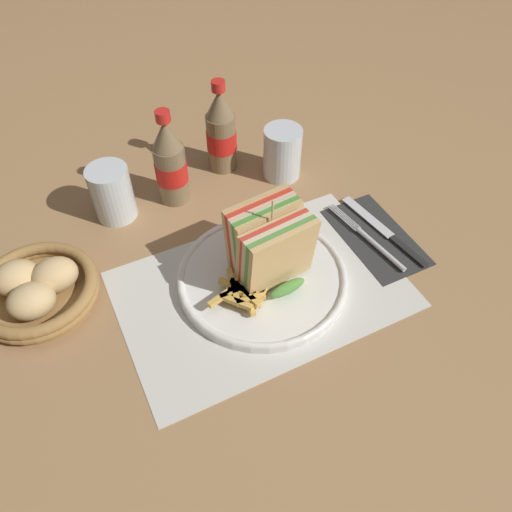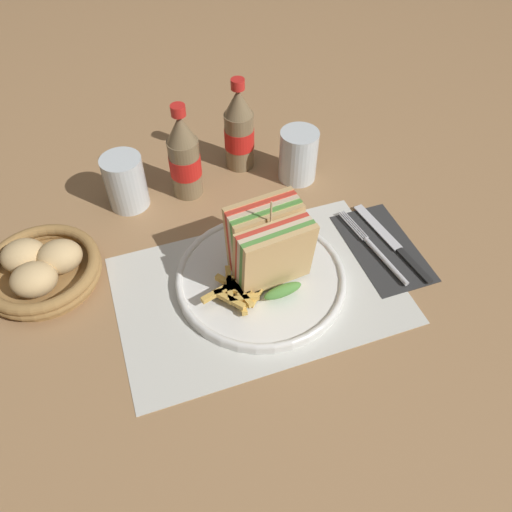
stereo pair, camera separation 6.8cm
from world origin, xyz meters
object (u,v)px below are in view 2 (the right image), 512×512
object	(u,v)px
fork	(378,253)
coke_bottle_far	(239,131)
knife	(392,242)
plate_main	(260,276)
glass_near	(298,158)
coke_bottle_near	(184,158)
bread_basket	(41,269)
glass_far	(125,182)
club_sandwich	(269,247)

from	to	relation	value
fork	coke_bottle_far	bearing A→B (deg)	106.36
knife	fork	bearing A→B (deg)	-164.44
plate_main	glass_near	size ratio (longest dim) A/B	2.69
fork	glass_near	xyz separation A→B (m)	(-0.05, 0.25, 0.04)
fork	glass_near	world-z (taller)	glass_near
fork	coke_bottle_near	distance (m)	0.40
plate_main	bread_basket	size ratio (longest dim) A/B	1.47
coke_bottle_near	knife	bearing A→B (deg)	-40.37
bread_basket	glass_far	bearing A→B (deg)	40.22
plate_main	glass_far	xyz separation A→B (m)	(-0.18, 0.27, 0.04)
coke_bottle_far	glass_far	xyz separation A→B (m)	(-0.24, -0.05, -0.03)
glass_near	bread_basket	size ratio (longest dim) A/B	0.55
coke_bottle_near	glass_near	size ratio (longest dim) A/B	1.82
glass_far	coke_bottle_far	bearing A→B (deg)	10.79
plate_main	club_sandwich	size ratio (longest dim) A/B	1.80
plate_main	fork	xyz separation A→B (m)	(0.22, -0.02, -0.00)
glass_near	fork	bearing A→B (deg)	-78.46
club_sandwich	coke_bottle_far	world-z (taller)	coke_bottle_far
plate_main	club_sandwich	distance (m)	0.07
club_sandwich	knife	distance (m)	0.25
bread_basket	glass_near	bearing A→B (deg)	12.29
glass_far	bread_basket	world-z (taller)	glass_far
plate_main	knife	world-z (taller)	plate_main
coke_bottle_far	coke_bottle_near	bearing A→B (deg)	-158.39
club_sandwich	plate_main	bearing A→B (deg)	177.72
plate_main	glass_far	world-z (taller)	glass_far
club_sandwich	coke_bottle_far	distance (m)	0.32
glass_near	plate_main	bearing A→B (deg)	-125.15
knife	coke_bottle_far	xyz separation A→B (m)	(-0.19, 0.32, 0.08)
coke_bottle_far	glass_near	xyz separation A→B (m)	(0.10, -0.08, -0.04)
fork	coke_bottle_near	bearing A→B (deg)	126.34
coke_bottle_near	plate_main	bearing A→B (deg)	-77.48
glass_far	fork	bearing A→B (deg)	-36.10
coke_bottle_near	glass_far	size ratio (longest dim) A/B	1.82
club_sandwich	knife	world-z (taller)	club_sandwich
fork	glass_far	world-z (taller)	glass_far
club_sandwich	coke_bottle_near	bearing A→B (deg)	105.64
club_sandwich	coke_bottle_far	size ratio (longest dim) A/B	0.82
plate_main	coke_bottle_near	size ratio (longest dim) A/B	1.48
plate_main	coke_bottle_near	xyz separation A→B (m)	(-0.06, 0.26, 0.07)
knife	bread_basket	distance (m)	0.62
club_sandwich	coke_bottle_near	world-z (taller)	coke_bottle_near
bread_basket	coke_bottle_near	bearing A→B (deg)	26.06
plate_main	knife	xyz separation A→B (m)	(0.26, -0.00, -0.00)
plate_main	glass_near	world-z (taller)	glass_near
knife	coke_bottle_far	distance (m)	0.38
bread_basket	coke_bottle_far	bearing A→B (deg)	24.74
club_sandwich	bread_basket	xyz separation A→B (m)	(-0.36, 0.12, -0.05)
knife	coke_bottle_near	bearing A→B (deg)	131.70
plate_main	fork	bearing A→B (deg)	-4.95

